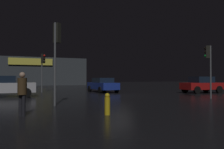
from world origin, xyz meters
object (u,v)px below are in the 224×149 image
(store_building, at_px, (30,72))
(fire_hydrant, at_px, (107,104))
(traffic_signal_main, at_px, (208,58))
(car_near, at_px, (103,85))
(car_far, at_px, (7,86))
(traffic_signal_cross_left, at_px, (43,63))
(traffic_signal_opposite, at_px, (57,42))
(car_crossing, at_px, (202,85))
(pedestrian, at_px, (22,90))

(store_building, height_order, fire_hydrant, store_building)
(traffic_signal_main, xyz_separation_m, car_near, (-4.57, 9.43, -2.09))
(car_far, bearing_deg, fire_hydrant, -68.41)
(store_building, bearing_deg, fire_hydrant, -87.97)
(traffic_signal_cross_left, relative_size, car_far, 0.96)
(traffic_signal_opposite, xyz_separation_m, fire_hydrant, (1.40, -3.78, -2.90))
(car_crossing, bearing_deg, store_building, 114.40)
(store_building, distance_m, car_far, 30.23)
(traffic_signal_opposite, relative_size, pedestrian, 2.61)
(car_near, xyz_separation_m, car_crossing, (8.49, -4.79, 0.05))
(car_crossing, height_order, pedestrian, pedestrian)
(car_near, distance_m, car_crossing, 9.75)
(traffic_signal_main, bearing_deg, traffic_signal_cross_left, 132.51)
(car_far, xyz_separation_m, fire_hydrant, (4.12, -10.42, -0.41))
(car_crossing, bearing_deg, traffic_signal_cross_left, 155.13)
(pedestrian, relative_size, fire_hydrant, 1.96)
(fire_hydrant, bearing_deg, store_building, 92.03)
(traffic_signal_opposite, distance_m, traffic_signal_cross_left, 11.25)
(pedestrian, bearing_deg, store_building, 87.62)
(traffic_signal_opposite, distance_m, pedestrian, 4.01)
(traffic_signal_cross_left, relative_size, car_near, 0.87)
(traffic_signal_cross_left, distance_m, car_crossing, 15.81)
(store_building, xyz_separation_m, traffic_signal_cross_left, (0.31, -25.45, 0.16))
(traffic_signal_main, height_order, car_near, traffic_signal_main)
(car_far, bearing_deg, traffic_signal_cross_left, 56.92)
(car_near, relative_size, pedestrian, 2.66)
(traffic_signal_cross_left, xyz_separation_m, pedestrian, (-1.96, -14.01, -1.95))
(car_far, bearing_deg, traffic_signal_opposite, -67.67)
(store_building, distance_m, car_crossing, 35.23)
(car_crossing, bearing_deg, car_far, 173.41)
(pedestrian, bearing_deg, car_far, 96.32)
(traffic_signal_cross_left, xyz_separation_m, car_near, (5.73, -1.81, -2.16))
(traffic_signal_cross_left, distance_m, pedestrian, 14.28)
(traffic_signal_opposite, height_order, car_near, traffic_signal_opposite)
(store_building, xyz_separation_m, car_crossing, (14.53, -32.04, -1.95))
(traffic_signal_main, height_order, fire_hydrant, traffic_signal_main)
(store_building, xyz_separation_m, car_far, (-2.68, -30.05, -1.93))
(pedestrian, height_order, fire_hydrant, pedestrian)
(car_far, bearing_deg, car_near, 17.77)
(traffic_signal_opposite, height_order, fire_hydrant, traffic_signal_opposite)
(pedestrian, bearing_deg, car_near, 57.82)
(car_crossing, xyz_separation_m, pedestrian, (-16.17, -7.42, 0.15))
(store_building, height_order, car_crossing, store_building)
(traffic_signal_cross_left, distance_m, fire_hydrant, 15.27)
(traffic_signal_cross_left, bearing_deg, pedestrian, -97.94)
(traffic_signal_main, bearing_deg, car_crossing, 49.76)
(car_crossing, relative_size, fire_hydrant, 4.73)
(traffic_signal_main, xyz_separation_m, traffic_signal_opposite, (-10.57, -0.01, 0.47))
(store_building, xyz_separation_m, car_near, (6.04, -27.25, -2.00))
(car_crossing, bearing_deg, traffic_signal_main, -130.24)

